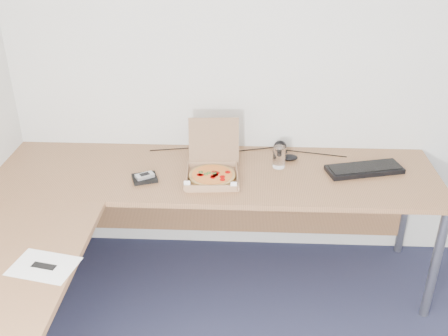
{
  "coord_description": "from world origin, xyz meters",
  "views": [
    {
      "loc": [
        -0.34,
        -1.19,
        2.13
      ],
      "look_at": [
        -0.45,
        1.28,
        0.82
      ],
      "focal_mm": 41.83,
      "sensor_mm": 36.0,
      "label": 1
    }
  ],
  "objects_px": {
    "pizza_box": "(212,172)",
    "wallet": "(145,178)",
    "drinking_glass": "(279,157)",
    "keyboard": "(364,169)",
    "desk": "(146,216)"
  },
  "relations": [
    {
      "from": "pizza_box",
      "to": "wallet",
      "type": "height_order",
      "value": "pizza_box"
    },
    {
      "from": "pizza_box",
      "to": "drinking_glass",
      "type": "relative_size",
      "value": 2.62
    },
    {
      "from": "keyboard",
      "to": "drinking_glass",
      "type": "bearing_deg",
      "value": 161.5
    },
    {
      "from": "pizza_box",
      "to": "keyboard",
      "type": "relative_size",
      "value": 0.78
    },
    {
      "from": "desk",
      "to": "wallet",
      "type": "height_order",
      "value": "wallet"
    },
    {
      "from": "keyboard",
      "to": "wallet",
      "type": "distance_m",
      "value": 1.24
    },
    {
      "from": "drinking_glass",
      "to": "pizza_box",
      "type": "bearing_deg",
      "value": -158.17
    },
    {
      "from": "drinking_glass",
      "to": "wallet",
      "type": "relative_size",
      "value": 0.97
    },
    {
      "from": "desk",
      "to": "wallet",
      "type": "relative_size",
      "value": 19.22
    },
    {
      "from": "desk",
      "to": "keyboard",
      "type": "height_order",
      "value": "keyboard"
    },
    {
      "from": "keyboard",
      "to": "wallet",
      "type": "height_order",
      "value": "keyboard"
    },
    {
      "from": "desk",
      "to": "keyboard",
      "type": "relative_size",
      "value": 5.86
    },
    {
      "from": "keyboard",
      "to": "wallet",
      "type": "bearing_deg",
      "value": 172.92
    },
    {
      "from": "desk",
      "to": "drinking_glass",
      "type": "xyz_separation_m",
      "value": [
        0.68,
        0.51,
        0.09
      ]
    },
    {
      "from": "desk",
      "to": "pizza_box",
      "type": "relative_size",
      "value": 7.55
    }
  ]
}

